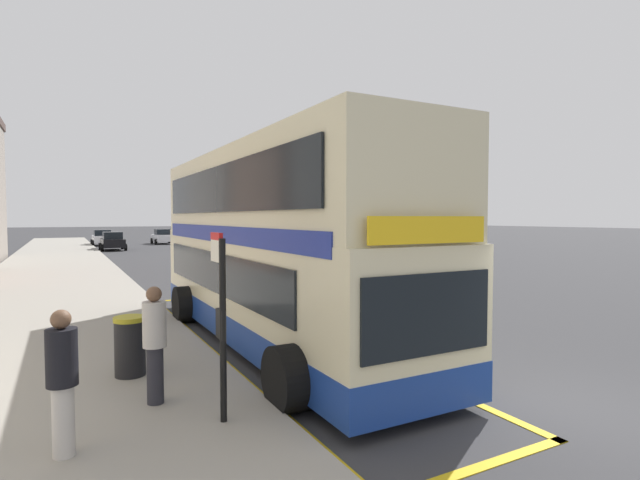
{
  "coord_description": "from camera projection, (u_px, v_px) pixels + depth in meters",
  "views": [
    {
      "loc": [
        -6.7,
        -4.09,
        2.88
      ],
      "look_at": [
        -1.48,
        5.62,
        2.37
      ],
      "focal_mm": 27.01,
      "sensor_mm": 36.0,
      "label": 1
    }
  ],
  "objects": [
    {
      "name": "ground_plane",
      "position": [
        167.0,
        257.0,
        35.06
      ],
      "size": [
        260.0,
        260.0,
        0.0
      ],
      "primitive_type": "plane",
      "color": "#333335"
    },
    {
      "name": "pavement_near",
      "position": [
        58.0,
        260.0,
        31.75
      ],
      "size": [
        6.0,
        76.0,
        0.14
      ],
      "primitive_type": "cube",
      "color": "gray",
      "rests_on": "ground"
    },
    {
      "name": "double_decker_bus",
      "position": [
        271.0,
        253.0,
        11.11
      ],
      "size": [
        3.17,
        10.88,
        4.4
      ],
      "color": "beige",
      "rests_on": "ground"
    },
    {
      "name": "bus_bay_markings",
      "position": [
        266.0,
        339.0,
        11.34
      ],
      "size": [
        2.97,
        13.34,
        0.01
      ],
      "color": "gold",
      "rests_on": "ground"
    },
    {
      "name": "bus_stop_sign",
      "position": [
        221.0,
        309.0,
        6.47
      ],
      "size": [
        0.09,
        0.51,
        2.54
      ],
      "color": "black",
      "rests_on": "pavement_near"
    },
    {
      "name": "parked_car_black_behind",
      "position": [
        113.0,
        241.0,
        42.49
      ],
      "size": [
        2.09,
        4.2,
        1.62
      ],
      "rotation": [
        0.0,
        0.0,
        3.17
      ],
      "color": "black",
      "rests_on": "ground"
    },
    {
      "name": "parked_car_silver_far",
      "position": [
        270.0,
        250.0,
        30.73
      ],
      "size": [
        2.09,
        4.2,
        1.62
      ],
      "rotation": [
        0.0,
        0.0,
        3.14
      ],
      "color": "#B2B5BA",
      "rests_on": "ground"
    },
    {
      "name": "parked_car_white_distant",
      "position": [
        102.0,
        238.0,
        49.67
      ],
      "size": [
        2.09,
        4.2,
        1.62
      ],
      "rotation": [
        0.0,
        0.0,
        3.13
      ],
      "color": "silver",
      "rests_on": "ground"
    },
    {
      "name": "parked_car_white_across",
      "position": [
        163.0,
        237.0,
        52.77
      ],
      "size": [
        2.09,
        4.2,
        1.62
      ],
      "rotation": [
        0.0,
        0.0,
        3.1
      ],
      "color": "silver",
      "rests_on": "ground"
    },
    {
      "name": "pedestrian_waiting_near_sign",
      "position": [
        62.0,
        377.0,
        5.48
      ],
      "size": [
        0.34,
        0.34,
        1.7
      ],
      "color": "#B7B2AD",
      "rests_on": "pavement_near"
    },
    {
      "name": "pedestrian_further_back",
      "position": [
        155.0,
        340.0,
        7.06
      ],
      "size": [
        0.34,
        0.34,
        1.73
      ],
      "color": "#26262D",
      "rests_on": "pavement_near"
    },
    {
      "name": "litter_bin",
      "position": [
        130.0,
        346.0,
        8.34
      ],
      "size": [
        0.54,
        0.54,
        1.03
      ],
      "color": "black",
      "rests_on": "pavement_near"
    }
  ]
}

